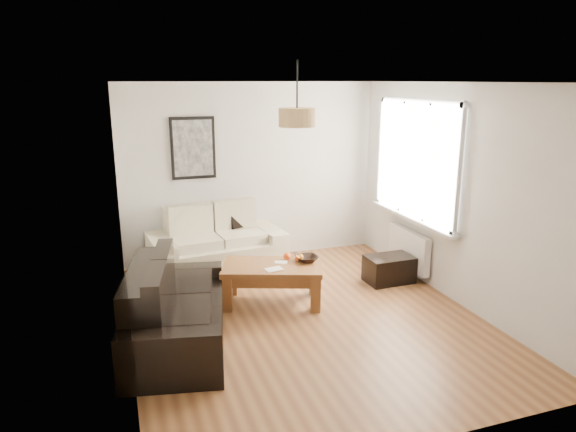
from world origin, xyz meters
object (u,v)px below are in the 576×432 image
object	(u,v)px
coffee_table	(272,284)
ottoman	(389,269)
loveseat_cream	(217,241)
sofa_leather	(177,305)

from	to	relation	value
coffee_table	ottoman	world-z (taller)	coffee_table
loveseat_cream	coffee_table	bearing A→B (deg)	-77.10
ottoman	loveseat_cream	bearing A→B (deg)	151.96
ottoman	coffee_table	bearing A→B (deg)	-175.46
sofa_leather	coffee_table	world-z (taller)	sofa_leather
loveseat_cream	sofa_leather	distance (m)	2.03
loveseat_cream	coffee_table	world-z (taller)	loveseat_cream
sofa_leather	coffee_table	distance (m)	1.37
loveseat_cream	sofa_leather	world-z (taller)	loveseat_cream
loveseat_cream	sofa_leather	bearing A→B (deg)	-118.45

